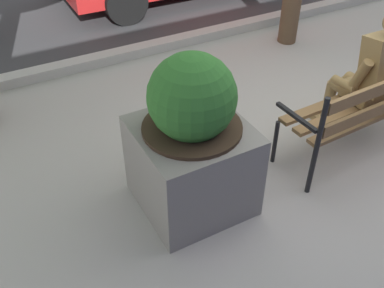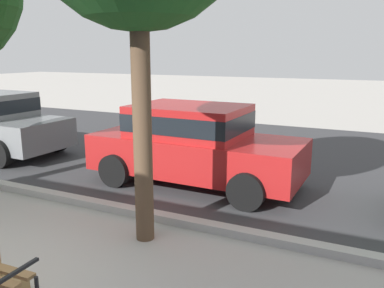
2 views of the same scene
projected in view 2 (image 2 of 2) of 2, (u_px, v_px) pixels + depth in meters
The scene contains 3 objects.
street_surface at pixel (217, 150), 10.64m from camera, with size 60.00×9.00×0.01m, color #38383A.
curb_stone at pixel (111, 207), 6.59m from camera, with size 60.00×0.20×0.12m, color #B2AFA8.
parked_car_red at pixel (194, 142), 7.79m from camera, with size 4.13×1.98×1.56m.
Camera 2 is at (3.90, -2.10, 2.53)m, focal length 37.45 mm.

